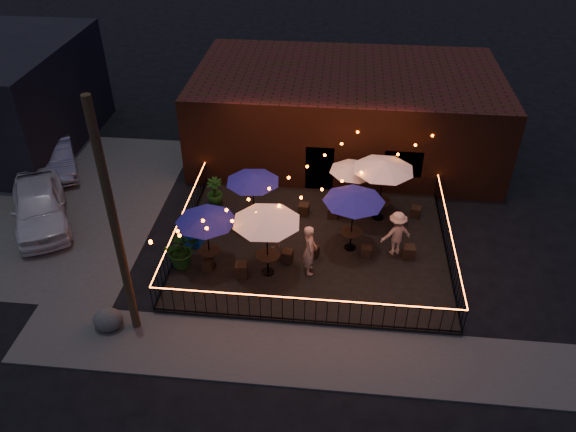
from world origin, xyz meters
name	(u,v)px	position (x,y,z in m)	size (l,w,h in m)	color
ground	(309,284)	(0.00, 0.00, 0.00)	(110.00, 110.00, 0.00)	black
patio	(313,247)	(0.00, 2.00, 0.07)	(10.00, 8.00, 0.15)	black
sidewalk	(301,354)	(0.00, -3.25, 0.03)	(18.00, 2.50, 0.05)	#45423F
parking_lot	(37,201)	(-12.00, 4.00, 0.01)	(11.00, 12.00, 0.02)	#45423F
brick_building	(346,112)	(1.00, 9.99, 2.00)	(14.00, 8.00, 4.00)	#3A1C10
utility_pole	(115,227)	(-5.40, -2.60, 4.00)	(0.26, 0.26, 8.00)	#3A2A18
fence_front	(305,310)	(0.00, -2.00, 0.66)	(10.00, 0.04, 1.04)	black
fence_left	(183,226)	(-5.00, 2.00, 0.66)	(0.04, 8.00, 1.04)	black
fence_right	(448,243)	(5.00, 2.00, 0.66)	(0.04, 8.00, 1.04)	black
festoon_lights	(285,196)	(-1.01, 1.70, 2.52)	(10.02, 8.72, 1.32)	#E94901
cafe_table_0	(206,218)	(-3.61, 0.42, 2.29)	(2.50, 2.50, 2.35)	black
cafe_table_1	(253,179)	(-2.41, 3.15, 2.26)	(2.61, 2.61, 2.31)	black
cafe_table_2	(266,218)	(-1.49, 0.29, 2.53)	(3.00, 3.00, 2.61)	black
cafe_table_3	(354,168)	(1.41, 4.56, 2.13)	(2.36, 2.36, 2.17)	black
cafe_table_4	(354,198)	(1.42, 2.00, 2.43)	(2.35, 2.35, 2.49)	black
cafe_table_5	(384,166)	(2.52, 4.08, 2.58)	(3.20, 3.20, 2.66)	black
bistro_chair_0	(208,265)	(-3.65, 0.22, 0.36)	(0.36, 0.36, 0.42)	black
bistro_chair_1	(242,270)	(-2.40, 0.03, 0.41)	(0.43, 0.43, 0.51)	black
bistro_chair_2	(210,212)	(-4.28, 3.43, 0.38)	(0.40, 0.40, 0.47)	black
bistro_chair_3	(260,218)	(-2.20, 3.23, 0.37)	(0.37, 0.37, 0.44)	black
bistro_chair_4	(287,256)	(-0.87, 1.00, 0.38)	(0.38, 0.38, 0.45)	black
bistro_chair_5	(313,251)	(0.06, 1.36, 0.36)	(0.36, 0.36, 0.43)	black
bistro_chair_6	(304,209)	(-0.50, 4.00, 0.40)	(0.42, 0.42, 0.49)	black
bistro_chair_7	(332,212)	(0.67, 3.95, 0.39)	(0.40, 0.40, 0.48)	black
bistro_chair_8	(366,252)	(2.00, 1.55, 0.37)	(0.36, 0.36, 0.43)	black
bistro_chair_9	(409,252)	(3.56, 1.63, 0.41)	(0.43, 0.43, 0.51)	black
bistro_chair_10	(372,206)	(2.26, 4.56, 0.40)	(0.42, 0.42, 0.50)	black
bistro_chair_11	(416,212)	(4.04, 4.33, 0.37)	(0.37, 0.37, 0.44)	black
patron_a	(310,250)	(-0.03, 0.50, 1.14)	(0.72, 0.47, 1.97)	beige
patron_b	(273,237)	(-1.42, 1.33, 0.94)	(0.77, 0.60, 1.58)	tan
patron_c	(396,234)	(3.06, 1.87, 1.05)	(1.16, 0.67, 1.80)	beige
potted_shrub_a	(182,249)	(-4.60, 0.38, 0.86)	(1.29, 1.12, 1.43)	#103C0B
potted_shrub_b	(196,217)	(-4.60, 2.52, 0.78)	(0.70, 0.56, 1.27)	#163C10
potted_shrub_c	(215,192)	(-4.26, 4.39, 0.76)	(0.68, 0.68, 1.22)	#0C330B
cooler	(193,235)	(-4.50, 1.58, 0.59)	(0.72, 0.56, 0.88)	#0941C5
boulder	(108,320)	(-6.25, -2.75, 0.36)	(0.93, 0.79, 0.72)	#3E3E3A
car_white	(39,206)	(-10.99, 2.54, 0.84)	(1.98, 4.93, 1.68)	silver
car_silver	(57,156)	(-12.16, 6.69, 0.70)	(1.48, 4.24, 1.40)	#94959C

